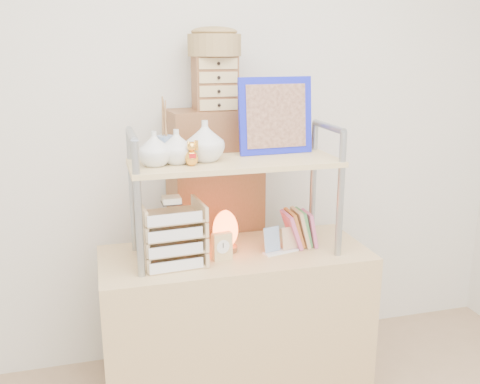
% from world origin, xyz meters
% --- Properties ---
extents(room_shell, '(3.42, 3.41, 2.61)m').
position_xyz_m(room_shell, '(0.00, 0.39, 1.69)').
color(room_shell, silver).
rests_on(room_shell, ground).
extents(desk, '(1.20, 0.50, 0.75)m').
position_xyz_m(desk, '(0.00, 1.20, 0.38)').
color(desk, tan).
rests_on(desk, ground).
extents(cabinet, '(0.47, 0.29, 1.35)m').
position_xyz_m(cabinet, '(-0.01, 1.57, 0.68)').
color(cabinet, brown).
rests_on(cabinet, ground).
extents(hutch, '(0.90, 0.34, 0.77)m').
position_xyz_m(hutch, '(-0.05, 1.21, 1.19)').
color(hutch, '#8F959C').
rests_on(hutch, desk).
extents(letter_tray, '(0.26, 0.25, 0.30)m').
position_xyz_m(letter_tray, '(-0.29, 1.15, 0.87)').
color(letter_tray, tan).
rests_on(letter_tray, desk).
extents(salt_lamp, '(0.13, 0.12, 0.19)m').
position_xyz_m(salt_lamp, '(-0.04, 1.23, 0.85)').
color(salt_lamp, brown).
rests_on(salt_lamp, desk).
extents(desk_clock, '(0.09, 0.05, 0.12)m').
position_xyz_m(desk_clock, '(-0.08, 1.13, 0.81)').
color(desk_clock, tan).
rests_on(desk_clock, desk).
extents(postcard_stand, '(0.17, 0.08, 0.12)m').
position_xyz_m(postcard_stand, '(0.20, 1.15, 0.78)').
color(postcard_stand, white).
rests_on(postcard_stand, desk).
extents(drawer_chest, '(0.20, 0.16, 0.25)m').
position_xyz_m(drawer_chest, '(-0.01, 1.55, 1.48)').
color(drawer_chest, brown).
rests_on(drawer_chest, cabinet).
extents(woven_basket, '(0.25, 0.25, 0.10)m').
position_xyz_m(woven_basket, '(-0.01, 1.55, 1.65)').
color(woven_basket, olive).
rests_on(woven_basket, drawer_chest).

